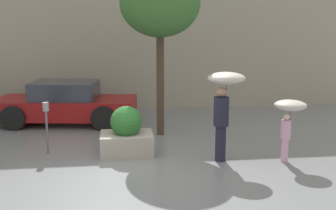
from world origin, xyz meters
name	(u,v)px	position (x,y,z in m)	size (l,w,h in m)	color
ground_plane	(123,171)	(0.00, 0.00, 0.00)	(40.00, 40.00, 0.00)	slate
building_facade	(118,23)	(0.00, 6.50, 3.00)	(18.00, 0.30, 6.00)	#9E937F
planter_box	(127,134)	(0.10, 1.18, 0.47)	(1.20, 0.90, 1.13)	#9E9384
person_adult	(224,96)	(2.20, 0.48, 1.44)	(0.81, 0.81, 1.95)	#1E1E2D
person_child	(289,113)	(3.58, 0.23, 1.08)	(0.69, 0.69, 1.36)	#D199B7
parked_car_near	(66,104)	(-1.63, 4.49, 0.60)	(4.34, 2.36, 1.28)	maroon
street_tree	(160,4)	(1.06, 2.83, 3.47)	(2.09, 2.09, 4.39)	#423323
parking_meter	(46,117)	(-1.71, 1.43, 0.87)	(0.14, 0.14, 1.21)	#595B60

